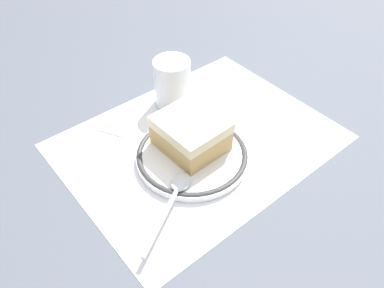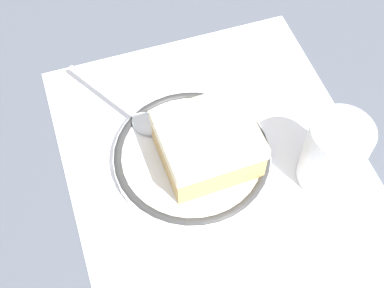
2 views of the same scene
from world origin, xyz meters
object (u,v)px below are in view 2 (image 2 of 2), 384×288
(plate, at_px, (192,156))
(cup, at_px, (333,157))
(spoon, at_px, (131,112))
(cake_slice, at_px, (208,144))
(sugar_packet, at_px, (286,90))

(plate, xyz_separation_m, cup, (0.07, 0.13, 0.03))
(plate, relative_size, cup, 2.03)
(spoon, relative_size, cup, 1.56)
(plate, xyz_separation_m, cake_slice, (0.01, 0.01, 0.03))
(spoon, xyz_separation_m, sugar_packet, (0.02, 0.19, -0.01))
(cup, bearing_deg, cake_slice, -115.04)
(cake_slice, xyz_separation_m, spoon, (-0.08, -0.06, -0.02))
(cup, relative_size, sugar_packet, 1.73)
(plate, relative_size, spoon, 1.29)
(cup, distance_m, sugar_packet, 0.13)
(cake_slice, distance_m, spoon, 0.11)
(plate, distance_m, spoon, 0.09)
(plate, relative_size, sugar_packet, 3.50)
(cake_slice, relative_size, sugar_packet, 2.05)
(cake_slice, height_order, sugar_packet, cake_slice)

